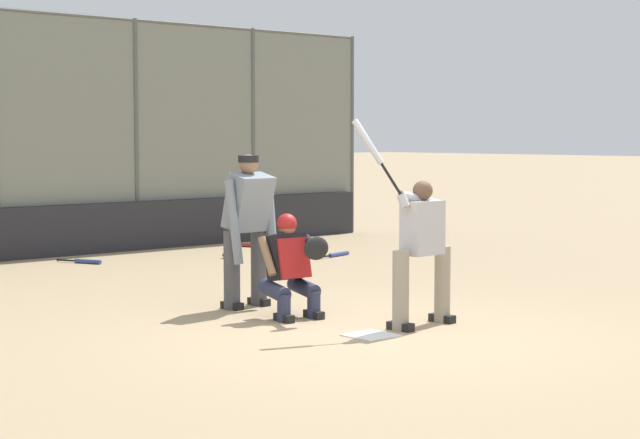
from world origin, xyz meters
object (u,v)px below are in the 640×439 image
Objects in this scene: spare_bat_by_padding at (84,261)px; spare_bat_near_backstop at (268,262)px; catcher_behind_plate at (291,264)px; umpire_home at (248,226)px; spare_bat_third_base_side at (254,246)px; spare_bat_first_base_side at (336,255)px; fielding_glove_on_dirt at (230,255)px; batter_at_plate at (421,247)px.

spare_bat_near_backstop is at bearing 23.22° from spare_bat_by_padding.
catcher_behind_plate is 0.64× the size of umpire_home.
spare_bat_first_base_side is (-0.14, 1.97, 0.00)m from spare_bat_third_base_side.
spare_bat_third_base_side is 2.99× the size of fielding_glove_on_dirt.
umpire_home is 6.21× the size of fielding_glove_on_dirt.
spare_bat_first_base_side is at bearing -128.23° from batter_at_plate.
spare_bat_third_base_side is 1.61m from fielding_glove_on_dirt.
spare_bat_third_base_side is at bearing -118.75° from catcher_behind_plate.
spare_bat_first_base_side is (-4.19, -3.93, -0.54)m from catcher_behind_plate.
catcher_behind_plate is 5.81m from spare_bat_by_padding.
batter_at_plate is at bearing 57.42° from spare_bat_near_backstop.
catcher_behind_plate is 7.17m from spare_bat_third_base_side.
spare_bat_near_backstop is 3.03× the size of fielding_glove_on_dirt.
catcher_behind_plate is 0.91m from umpire_home.
catcher_behind_plate is at bearing 124.47° from spare_bat_third_base_side.
spare_bat_near_backstop is 1.42m from spare_bat_first_base_side.
spare_bat_near_backstop is at bearing 126.62° from spare_bat_third_base_side.
batter_at_plate is 1.22× the size of umpire_home.
umpire_home is at bearing -89.29° from catcher_behind_plate.
fielding_glove_on_dirt reaches higher than spare_bat_third_base_side.
umpire_home is (0.59, -2.07, 0.12)m from batter_at_plate.
umpire_home is 2.29× the size of spare_bat_by_padding.
spare_bat_near_backstop is 1.12× the size of spare_bat_by_padding.
fielding_glove_on_dirt is at bearing -114.09° from catcher_behind_plate.
spare_bat_near_backstop is at bearing -135.71° from umpire_home.
umpire_home reaches higher than spare_bat_near_backstop.
catcher_behind_plate is 1.34× the size of spare_bat_third_base_side.
spare_bat_by_padding is 2.71× the size of fielding_glove_on_dirt.
catcher_behind_plate reaches higher than spare_bat_first_base_side.
umpire_home is 6.49m from spare_bat_third_base_side.
umpire_home is at bearing 56.03° from fielding_glove_on_dirt.
umpire_home is 5.22m from spare_bat_first_base_side.
batter_at_plate is 2.79× the size of spare_bat_by_padding.
fielding_glove_on_dirt is at bearing -101.49° from spare_bat_near_backstop.
spare_bat_by_padding is at bearing -52.33° from spare_bat_near_backstop.
fielding_glove_on_dirt is (-2.72, -4.04, -0.87)m from umpire_home.
spare_bat_third_base_side is at bearing -140.96° from fielding_glove_on_dirt.
catcher_behind_plate is 5.65m from fielding_glove_on_dirt.
spare_bat_third_base_side is 0.95× the size of spare_bat_first_base_side.
catcher_behind_plate is 5.77m from spare_bat_first_base_side.
batter_at_plate is 6.52m from fielding_glove_on_dirt.
spare_bat_by_padding is (-0.72, -5.74, -0.54)m from catcher_behind_plate.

